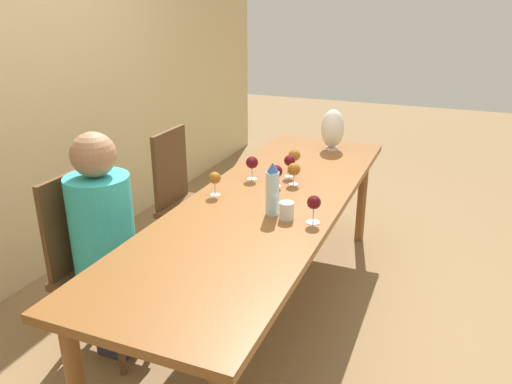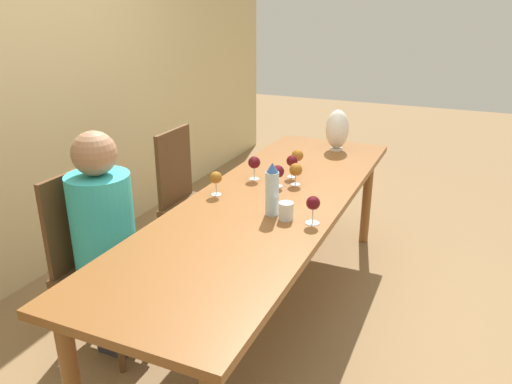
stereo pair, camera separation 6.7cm
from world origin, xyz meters
name	(u,v)px [view 2 (the right image)]	position (x,y,z in m)	size (l,w,h in m)	color
ground_plane	(267,316)	(0.00, 0.00, 0.00)	(14.00, 14.00, 0.00)	olive
wall_back	(29,67)	(0.00, 1.65, 1.40)	(7.00, 0.06, 2.80)	#CCB784
dining_table	(268,211)	(0.00, 0.00, 0.70)	(2.69, 0.82, 0.77)	brown
water_bottle	(272,190)	(-0.19, -0.10, 0.90)	(0.07, 0.07, 0.28)	silver
water_tumbler	(286,211)	(-0.22, -0.19, 0.81)	(0.07, 0.07, 0.09)	silver
vase	(337,130)	(1.09, -0.08, 0.92)	(0.17, 0.17, 0.30)	silver
wine_glass_0	(313,204)	(-0.21, -0.32, 0.87)	(0.07, 0.07, 0.14)	silver
wine_glass_1	(216,178)	(-0.06, 0.29, 0.87)	(0.07, 0.07, 0.14)	silver
wine_glass_2	(297,156)	(0.56, 0.03, 0.86)	(0.08, 0.08, 0.13)	silver
wine_glass_3	(278,172)	(0.21, 0.03, 0.86)	(0.08, 0.08, 0.13)	silver
wine_glass_4	(296,170)	(0.28, -0.06, 0.86)	(0.08, 0.08, 0.13)	silver
wine_glass_5	(254,163)	(0.27, 0.20, 0.87)	(0.08, 0.08, 0.14)	silver
wine_glass_6	(292,161)	(0.40, 0.01, 0.87)	(0.07, 0.07, 0.14)	silver
chair_near	(96,258)	(-0.56, 0.77, 0.51)	(0.44, 0.44, 0.97)	brown
chair_far	(191,196)	(0.42, 0.77, 0.51)	(0.44, 0.44, 0.97)	brown
person_near	(106,236)	(-0.56, 0.68, 0.66)	(0.32, 0.32, 1.21)	#2D2D38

